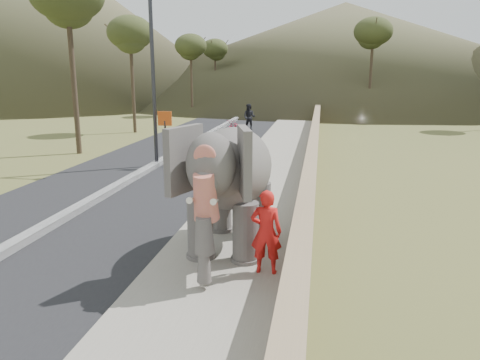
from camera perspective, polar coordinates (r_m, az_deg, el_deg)
ground at (r=7.91m, az=-6.00°, el=-17.94°), size 160.00×160.00×0.00m
road at (r=18.34m, az=-12.65°, el=0.15°), size 7.00×120.00×0.03m
median at (r=18.32m, az=-12.67°, el=0.44°), size 0.35×120.00×0.22m
walkway at (r=17.08m, az=3.06°, el=-0.30°), size 3.00×120.00×0.15m
parapet at (r=16.87m, az=8.65°, el=1.05°), size 0.30×120.00×1.10m
lamppost at (r=20.07m, az=-9.81°, el=15.37°), size 1.76×0.36×8.00m
signboard at (r=19.96m, az=-9.11°, el=6.11°), size 0.60×0.08×2.40m
hill_left at (r=73.63m, az=-24.32°, el=17.60°), size 60.00×60.00×22.00m
hill_far at (r=76.60m, az=12.52°, el=15.21°), size 80.00×80.00×14.00m
elephant_and_man at (r=10.49m, az=-0.94°, el=-0.63°), size 2.31×4.00×2.85m
motorcyclist at (r=30.56m, az=0.17°, el=7.09°), size 1.96×1.78×1.94m
trees at (r=34.21m, az=10.02°, el=12.88°), size 47.92×41.29×9.02m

